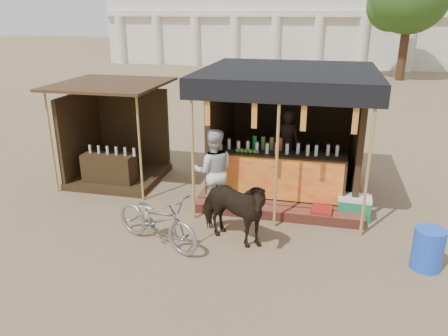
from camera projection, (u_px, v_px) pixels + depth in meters
ground at (202, 263)px, 7.20m from camera, size 120.00×120.00×0.00m
main_stall at (286, 149)px, 9.71m from camera, size 3.60×3.61×2.78m
secondary_stall at (112, 145)px, 10.55m from camera, size 2.40×2.40×2.38m
cow at (232, 210)px, 7.62m from camera, size 1.65×1.21×1.27m
motorbike at (157, 219)px, 7.62m from camera, size 1.95×1.32×0.97m
bystander at (213, 171)px, 8.80m from camera, size 0.99×0.86×1.74m
blue_barrel at (428, 249)px, 6.94m from camera, size 0.52×0.52×0.69m
red_crate at (321, 215)px, 8.58m from camera, size 0.43×0.42×0.27m
cooler at (354, 207)px, 8.69m from camera, size 0.66×0.47×0.46m
background_building at (282, 10)px, 33.70m from camera, size 26.00×7.45×8.18m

